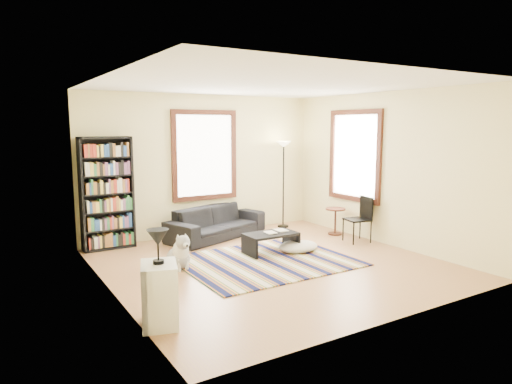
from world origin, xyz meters
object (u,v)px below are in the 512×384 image
bookshelf (107,193)px  side_table (335,221)px  floor_cushion (298,246)px  dog (178,251)px  sofa (216,222)px  white_cabinet (160,295)px  folding_chair (357,220)px  coffee_table (271,243)px  floor_lamp (283,185)px

bookshelf → side_table: size_ratio=3.70×
floor_cushion → dog: bearing=174.6°
sofa → white_cabinet: (-2.33, -3.28, 0.05)m
floor_cushion → side_table: (1.41, 0.64, 0.18)m
folding_chair → floor_cushion: bearing=-170.7°
sofa → side_table: sofa is taller
coffee_table → dog: size_ratio=1.63×
folding_chair → coffee_table: bearing=-175.3°
dog → coffee_table: bearing=-3.2°
floor_lamp → dog: size_ratio=3.37×
side_table → folding_chair: bearing=-94.3°
coffee_table → floor_cushion: coffee_table is taller
bookshelf → white_cabinet: (-0.32, -3.55, -0.65)m
floor_cushion → white_cabinet: (-3.09, -1.60, 0.26)m
side_table → folding_chair: size_ratio=0.63×
bookshelf → coffee_table: (2.30, -1.79, -0.82)m
floor_lamp → white_cabinet: size_ratio=2.66×
floor_cushion → side_table: size_ratio=1.37×
floor_cushion → floor_lamp: size_ratio=0.40×
sofa → bookshelf: size_ratio=1.04×
white_cabinet → dog: white_cabinet is taller
sofa → side_table: (2.17, -1.03, -0.03)m
floor_cushion → folding_chair: size_ratio=0.86×
coffee_table → white_cabinet: (-2.62, -1.76, 0.17)m
bookshelf → floor_cushion: (2.77, -1.95, -0.91)m
bookshelf → coffee_table: 3.03m
side_table → bookshelf: bearing=162.7°
sofa → coffee_table: bearing=-98.3°
sofa → bookshelf: bearing=153.3°
floor_cushion → white_cabinet: white_cabinet is taller
sofa → white_cabinet: 4.02m
bookshelf → dog: bearing=-70.4°
white_cabinet → dog: (0.94, 1.80, -0.07)m
coffee_table → white_cabinet: bearing=-146.1°
coffee_table → floor_lamp: (1.39, 1.62, 0.75)m
white_cabinet → side_table: bearing=44.6°
bookshelf → floor_lamp: bearing=-2.6°
folding_chair → dog: (-3.51, 0.23, -0.15)m
folding_chair → white_cabinet: (-4.45, -1.57, -0.08)m
side_table → dog: 3.59m
coffee_table → floor_cushion: (0.47, -0.15, -0.09)m
sofa → white_cabinet: bearing=-144.4°
coffee_table → floor_lamp: bearing=49.5°
sofa → bookshelf: 2.15m
folding_chair → dog: 3.52m
white_cabinet → coffee_table: bearing=52.0°
floor_lamp → coffee_table: bearing=-130.5°
sofa → bookshelf: bookshelf is taller
bookshelf → floor_cushion: 3.50m
side_table → floor_lamp: bearing=113.6°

